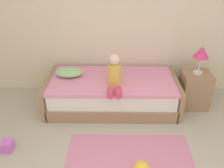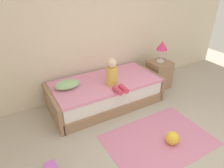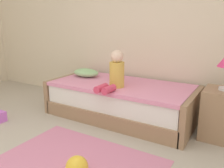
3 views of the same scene
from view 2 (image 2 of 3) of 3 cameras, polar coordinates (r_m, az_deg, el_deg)
The scene contains 8 objects.
wall_rear at distance 3.94m, azimuth -5.16°, elevation 17.23°, with size 7.20×0.10×2.90m, color beige.
bed at distance 3.84m, azimuth -1.85°, elevation -2.41°, with size 2.11×1.00×0.50m.
nightstand at distance 4.53m, azimuth 13.25°, elevation 2.76°, with size 0.44×0.44×0.60m, color #997556.
table_lamp at distance 4.30m, azimuth 14.20°, elevation 10.39°, with size 0.24×0.24×0.45m.
child_figure at distance 3.46m, azimuth 0.32°, elevation 2.53°, with size 0.20×0.51×0.50m.
pillow at distance 3.54m, azimuth -12.79°, elevation -0.12°, with size 0.44×0.30×0.13m, color #99CC8C.
toy_ball at distance 3.19m, azimuth 16.90°, elevation -14.65°, with size 0.20×0.20×0.20m, color yellow.
area_rug at distance 3.26m, azimuth 13.26°, elevation -15.36°, with size 1.60×1.10×0.01m, color pink.
Camera 2 is at (-1.61, -0.91, 2.24)m, focal length 31.83 mm.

